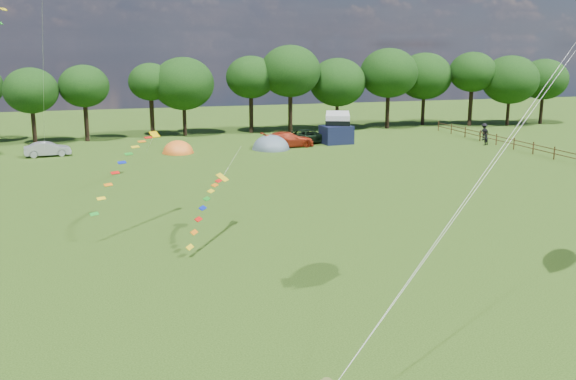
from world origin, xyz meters
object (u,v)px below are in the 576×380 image
object	(u,v)px
campervan_d	(338,126)
car_d	(308,136)
tent_orange	(178,153)
car_c	(288,140)
walker_b	(484,132)
tent_greyblue	(271,149)
car_b	(48,149)
walker_a	(485,138)

from	to	relation	value
campervan_d	car_d	bearing A→B (deg)	129.55
campervan_d	tent_orange	size ratio (longest dim) A/B	1.95
car_c	walker_b	world-z (taller)	walker_b
walker_b	tent_greyblue	bearing A→B (deg)	-2.35
car_c	tent_greyblue	size ratio (longest dim) A/B	1.24
car_c	tent_greyblue	distance (m)	2.32
car_b	campervan_d	xyz separation A→B (m)	(29.91, 2.04, 0.91)
car_b	tent_greyblue	bearing A→B (deg)	-100.80
walker_a	car_d	bearing A→B (deg)	-39.57
car_c	car_d	bearing A→B (deg)	-60.02
car_b	walker_a	size ratio (longest dim) A/B	2.44
car_b	tent_greyblue	world-z (taller)	tent_greyblue
car_b	walker_a	bearing A→B (deg)	-103.20
campervan_d	walker_a	bearing A→B (deg)	-99.20
walker_a	tent_orange	bearing A→B (deg)	-26.63
car_c	car_d	world-z (taller)	car_c
tent_orange	tent_greyblue	world-z (taller)	tent_greyblue
car_b	car_d	bearing A→B (deg)	-94.07
car_b	car_d	world-z (taller)	car_d
tent_greyblue	walker_a	size ratio (longest dim) A/B	2.63
car_d	tent_orange	xyz separation A→B (m)	(-14.08, -2.33, -0.73)
tent_greyblue	walker_a	bearing A→B (deg)	-9.79
campervan_d	tent_orange	bearing A→B (deg)	122.17
car_c	car_d	size ratio (longest dim) A/B	0.95
car_b	walker_b	size ratio (longest dim) A/B	2.08
car_c	walker_b	distance (m)	22.10
walker_b	car_c	bearing A→B (deg)	-4.59
car_b	tent_greyblue	size ratio (longest dim) A/B	0.93
tent_orange	walker_b	size ratio (longest dim) A/B	1.80
car_d	tent_greyblue	xyz separation A→B (m)	(-4.83, -2.64, -0.73)
tent_orange	walker_a	xyz separation A→B (m)	(31.43, -4.14, 0.78)
tent_orange	walker_a	bearing A→B (deg)	-7.50
tent_orange	walker_b	xyz separation A→B (m)	(33.33, -1.03, 0.92)
tent_orange	walker_b	world-z (taller)	walker_b
campervan_d	car_c	bearing A→B (deg)	136.10
car_d	walker_b	world-z (taller)	walker_b
tent_greyblue	campervan_d	bearing A→B (deg)	24.51
campervan_d	tent_greyblue	size ratio (longest dim) A/B	1.56
car_c	walker_a	xyz separation A→B (m)	(20.13, -4.63, 0.01)
campervan_d	walker_a	world-z (taller)	campervan_d
car_b	tent_orange	size ratio (longest dim) A/B	1.15
tent_greyblue	walker_b	xyz separation A→B (m)	(24.08, -0.72, 0.92)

